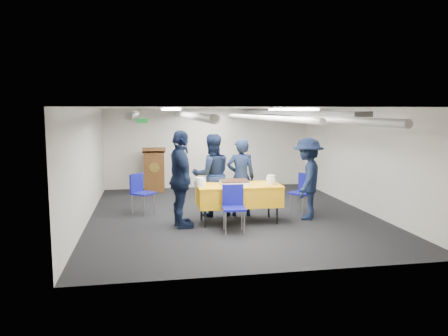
{
  "coord_description": "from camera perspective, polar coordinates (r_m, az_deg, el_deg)",
  "views": [
    {
      "loc": [
        -1.79,
        -9.13,
        2.26
      ],
      "look_at": [
        -0.2,
        -0.2,
        1.05
      ],
      "focal_mm": 35.0,
      "sensor_mm": 36.0,
      "label": 1
    }
  ],
  "objects": [
    {
      "name": "chair_right",
      "position": [
        9.76,
        10.31,
        -2.72
      ],
      "size": [
        0.58,
        0.58,
        0.87
      ],
      "color": "gray",
      "rests_on": "ground"
    },
    {
      "name": "podium",
      "position": [
        12.28,
        -9.12,
        -0.2
      ],
      "size": [
        0.62,
        0.53,
        1.25
      ],
      "color": "brown",
      "rests_on": "ground"
    },
    {
      "name": "plate_stack_left",
      "position": [
        8.58,
        -3.15,
        -1.87
      ],
      "size": [
        0.22,
        0.22,
        0.17
      ],
      "color": "white",
      "rests_on": "serving_table"
    },
    {
      "name": "sailor_d",
      "position": [
        9.2,
        10.85,
        -1.34
      ],
      "size": [
        1.09,
        1.27,
        1.7
      ],
      "primitive_type": "imported",
      "rotation": [
        0.0,
        0.0,
        -2.08
      ],
      "color": "black",
      "rests_on": "ground"
    },
    {
      "name": "sailor_a",
      "position": [
        9.32,
        2.22,
        -1.23
      ],
      "size": [
        0.64,
        0.45,
        1.66
      ],
      "primitive_type": "imported",
      "rotation": [
        0.0,
        0.0,
        3.04
      ],
      "color": "black",
      "rests_on": "ground"
    },
    {
      "name": "sailor_b",
      "position": [
        9.31,
        -1.6,
        -0.93
      ],
      "size": [
        0.92,
        0.75,
        1.76
      ],
      "primitive_type": "imported",
      "rotation": [
        0.0,
        0.0,
        3.24
      ],
      "color": "black",
      "rests_on": "ground"
    },
    {
      "name": "ground",
      "position": [
        9.57,
        0.97,
        -6.06
      ],
      "size": [
        7.0,
        7.0,
        0.0
      ],
      "primitive_type": "plane",
      "color": "black",
      "rests_on": "ground"
    },
    {
      "name": "sheet_cake",
      "position": [
        8.75,
        1.39,
        -1.89
      ],
      "size": [
        0.56,
        0.44,
        0.1
      ],
      "color": "white",
      "rests_on": "serving_table"
    },
    {
      "name": "chair_left",
      "position": [
        9.75,
        -10.88,
        -2.75
      ],
      "size": [
        0.59,
        0.59,
        0.87
      ],
      "color": "gray",
      "rests_on": "ground"
    },
    {
      "name": "room_shell",
      "position": [
        9.73,
        1.08,
        4.96
      ],
      "size": [
        6.0,
        7.0,
        2.3
      ],
      "color": "silver",
      "rests_on": "ground"
    },
    {
      "name": "sailor_c",
      "position": [
        8.39,
        -5.65,
        -1.48
      ],
      "size": [
        0.6,
        1.15,
        1.88
      ],
      "primitive_type": "imported",
      "rotation": [
        0.0,
        0.0,
        1.7
      ],
      "color": "black",
      "rests_on": "ground"
    },
    {
      "name": "plate_stack_right",
      "position": [
        8.87,
        6.15,
        -1.56
      ],
      "size": [
        0.2,
        0.2,
        0.18
      ],
      "color": "white",
      "rests_on": "serving_table"
    },
    {
      "name": "chair_near",
      "position": [
        8.17,
        1.24,
        -4.62
      ],
      "size": [
        0.45,
        0.45,
        0.87
      ],
      "color": "gray",
      "rests_on": "ground"
    },
    {
      "name": "serving_table",
      "position": [
        8.81,
        1.91,
        -3.54
      ],
      "size": [
        1.68,
        0.83,
        0.77
      ],
      "color": "black",
      "rests_on": "ground"
    }
  ]
}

